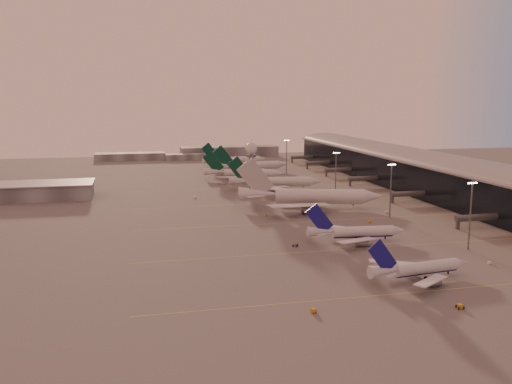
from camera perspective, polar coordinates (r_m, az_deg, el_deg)
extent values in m
plane|color=#5D5A5A|center=(183.05, 6.09, -7.16)|extent=(700.00, 700.00, 0.00)
cube|color=gold|center=(165.86, 20.14, -9.55)|extent=(180.00, 0.25, 0.02)
cube|color=gold|center=(203.14, 13.24, -5.64)|extent=(180.00, 0.25, 0.02)
cube|color=gold|center=(243.05, 8.59, -2.94)|extent=(180.00, 0.25, 0.02)
cube|color=gold|center=(284.48, 5.30, -0.99)|extent=(180.00, 0.25, 0.02)
cube|color=gold|center=(331.61, 2.61, 0.59)|extent=(180.00, 0.25, 0.02)
cube|color=black|center=(324.34, 17.98, 1.51)|extent=(36.00, 360.00, 18.00)
cylinder|color=gray|center=(323.23, 18.06, 3.09)|extent=(10.08, 360.00, 10.08)
cube|color=gray|center=(323.21, 18.06, 3.13)|extent=(40.00, 362.00, 0.80)
cylinder|color=#54575C|center=(243.41, 22.48, -2.49)|extent=(22.00, 2.80, 2.80)
cube|color=#54575C|center=(238.31, 20.48, -3.18)|extent=(1.20, 1.20, 4.40)
cylinder|color=#54575C|center=(291.62, 15.94, -0.17)|extent=(22.00, 2.80, 2.80)
cube|color=#54575C|center=(287.37, 14.17, -0.70)|extent=(1.20, 1.20, 4.40)
cylinder|color=#54575C|center=(341.07, 11.44, 1.43)|extent=(22.00, 2.80, 2.80)
cube|color=#54575C|center=(337.45, 9.87, 0.99)|extent=(1.20, 1.20, 4.40)
cylinder|color=#54575C|center=(379.36, 8.84, 2.34)|extent=(22.00, 2.80, 2.80)
cube|color=#54575C|center=(376.10, 7.41, 1.96)|extent=(1.20, 1.20, 4.40)
cylinder|color=#54575C|center=(418.36, 6.72, 3.09)|extent=(22.00, 2.80, 2.80)
cube|color=#54575C|center=(415.41, 5.41, 2.74)|extent=(1.20, 1.20, 4.40)
cylinder|color=#54575C|center=(455.99, 5.04, 3.68)|extent=(22.00, 2.80, 2.80)
cube|color=#54575C|center=(453.29, 3.83, 3.36)|extent=(1.20, 1.20, 4.40)
cube|color=#5D5E64|center=(315.58, -24.10, -0.01)|extent=(80.00, 25.00, 8.00)
cube|color=gray|center=(314.95, -24.16, 0.75)|extent=(82.00, 27.00, 0.60)
cylinder|color=#54575C|center=(295.19, -0.50, 1.61)|extent=(2.60, 2.60, 22.00)
cylinder|color=#54575C|center=(293.76, -0.50, 3.83)|extent=(5.20, 5.20, 1.20)
sphere|color=silver|center=(293.37, -0.50, 4.59)|extent=(6.40, 6.40, 6.40)
cylinder|color=#54575C|center=(293.06, -0.50, 5.31)|extent=(0.16, 0.16, 2.00)
cylinder|color=#54575C|center=(205.83, 21.63, -2.31)|extent=(0.56, 0.56, 25.00)
cube|color=#54575C|center=(203.78, 21.85, 1.00)|extent=(3.60, 0.25, 0.25)
sphere|color=#FFEABF|center=(202.99, 21.49, 0.87)|extent=(0.56, 0.56, 0.56)
sphere|color=#FFEABF|center=(203.55, 21.72, 0.88)|extent=(0.56, 0.56, 0.56)
sphere|color=#FFEABF|center=(204.12, 21.95, 0.89)|extent=(0.56, 0.56, 0.56)
sphere|color=#FFEABF|center=(204.69, 22.18, 0.90)|extent=(0.56, 0.56, 0.56)
cylinder|color=#54575C|center=(250.79, 13.99, 0.18)|extent=(0.56, 0.56, 25.00)
cube|color=#54575C|center=(249.11, 14.11, 2.90)|extent=(3.60, 0.25, 0.25)
sphere|color=#FFEABF|center=(248.48, 13.80, 2.81)|extent=(0.56, 0.56, 0.56)
sphere|color=#FFEABF|center=(248.93, 14.00, 2.81)|extent=(0.56, 0.56, 0.56)
sphere|color=#FFEABF|center=(249.38, 14.21, 2.82)|extent=(0.56, 0.56, 0.56)
sphere|color=#FFEABF|center=(249.84, 14.41, 2.82)|extent=(0.56, 0.56, 0.56)
cylinder|color=#54575C|center=(298.43, 8.39, 1.88)|extent=(0.56, 0.56, 25.00)
cube|color=#54575C|center=(297.02, 8.45, 4.18)|extent=(3.60, 0.25, 0.25)
sphere|color=#FFEABF|center=(296.52, 8.18, 4.10)|extent=(0.56, 0.56, 0.56)
sphere|color=#FFEABF|center=(296.88, 8.36, 4.10)|extent=(0.56, 0.56, 0.56)
sphere|color=#FFEABF|center=(297.24, 8.54, 4.10)|extent=(0.56, 0.56, 0.56)
sphere|color=#FFEABF|center=(297.60, 8.72, 4.10)|extent=(0.56, 0.56, 0.56)
cylinder|color=#54575C|center=(382.49, 3.24, 3.71)|extent=(0.56, 0.56, 25.00)
cube|color=#54575C|center=(381.39, 3.25, 5.51)|extent=(3.60, 0.25, 0.25)
sphere|color=#FFEABF|center=(381.01, 3.03, 5.44)|extent=(0.56, 0.56, 0.56)
sphere|color=#FFEABF|center=(381.28, 3.18, 5.45)|extent=(0.56, 0.56, 0.56)
sphere|color=#FFEABF|center=(381.56, 3.32, 5.45)|extent=(0.56, 0.56, 0.56)
sphere|color=#FFEABF|center=(381.84, 3.47, 5.45)|extent=(0.56, 0.56, 0.56)
cube|color=#5D5E64|center=(487.97, -13.11, 3.68)|extent=(60.00, 18.00, 6.00)
cube|color=#5D5E64|center=(505.40, -2.84, 4.31)|extent=(90.00, 20.00, 9.00)
cube|color=#5D5E64|center=(480.43, -7.13, 3.71)|extent=(40.00, 15.00, 5.00)
cylinder|color=silver|center=(171.32, 17.50, -7.74)|extent=(21.59, 6.31, 3.63)
cylinder|color=navy|center=(171.56, 17.48, -8.00)|extent=(21.04, 5.24, 2.61)
cone|color=silver|center=(179.15, 20.75, -7.15)|extent=(4.55, 4.12, 3.63)
cone|color=silver|center=(162.67, 13.23, -8.31)|extent=(9.32, 4.73, 3.63)
cube|color=silver|center=(161.76, 17.94, -9.04)|extent=(14.64, 11.82, 1.14)
cylinder|color=slate|center=(165.39, 18.18, -9.24)|extent=(4.39, 2.86, 2.36)
cube|color=slate|center=(165.07, 18.19, -8.91)|extent=(0.31, 0.27, 1.45)
cube|color=silver|center=(175.36, 14.34, -7.39)|extent=(15.68, 8.79, 1.14)
cylinder|color=slate|center=(175.66, 15.41, -7.98)|extent=(4.39, 2.86, 2.36)
cube|color=slate|center=(175.35, 15.42, -7.66)|extent=(0.31, 0.27, 1.45)
cube|color=navy|center=(161.11, 13.16, -6.81)|extent=(9.92, 1.60, 10.81)
cube|color=silver|center=(159.43, 14.07, -8.69)|extent=(4.30, 3.56, 0.24)
cube|color=silver|center=(165.94, 12.46, -7.88)|extent=(4.40, 2.79, 0.24)
cylinder|color=black|center=(176.96, 19.56, -8.13)|extent=(0.48, 0.48, 0.95)
cylinder|color=black|center=(172.62, 16.57, -8.40)|extent=(1.10, 0.61, 1.05)
cylinder|color=black|center=(169.47, 17.43, -8.79)|extent=(1.10, 0.61, 1.05)
cylinder|color=silver|center=(208.62, 11.20, -4.24)|extent=(23.57, 5.98, 3.97)
cylinder|color=navy|center=(208.84, 11.19, -4.48)|extent=(23.01, 4.83, 2.86)
cone|color=silver|center=(213.51, 14.74, -4.06)|extent=(4.84, 4.35, 3.97)
cone|color=silver|center=(203.77, 6.79, -4.32)|extent=(10.08, 4.80, 3.97)
cube|color=silver|center=(198.04, 10.54, -5.19)|extent=(17.05, 10.19, 1.25)
cylinder|color=slate|center=(201.51, 11.08, -5.48)|extent=(4.72, 2.96, 2.58)
cube|color=slate|center=(201.22, 11.09, -5.17)|extent=(0.33, 0.29, 1.59)
cube|color=silver|center=(216.06, 8.91, -3.87)|extent=(16.27, 12.46, 1.25)
cylinder|color=slate|center=(215.19, 9.80, -4.45)|extent=(4.72, 2.96, 2.58)
cube|color=slate|center=(214.92, 9.81, -4.16)|extent=(0.33, 0.29, 1.59)
cube|color=navy|center=(202.51, 6.68, -2.97)|extent=(10.88, 1.31, 11.83)
cube|color=silver|center=(199.53, 7.12, -4.60)|extent=(4.82, 3.20, 0.26)
cube|color=silver|center=(207.99, 6.48, -3.99)|extent=(4.74, 3.77, 0.26)
cylinder|color=black|center=(212.30, 13.44, -4.84)|extent=(0.52, 0.52, 1.04)
cylinder|color=black|center=(210.79, 10.48, -4.82)|extent=(1.19, 0.62, 1.15)
cylinder|color=black|center=(206.58, 10.88, -5.14)|extent=(1.19, 0.62, 1.15)
cylinder|color=silver|center=(267.03, 6.71, -0.71)|extent=(43.51, 17.78, 6.76)
cylinder|color=silver|center=(267.31, 6.70, -1.03)|extent=(42.19, 15.73, 4.87)
cone|color=silver|center=(270.29, 12.17, -0.74)|extent=(9.84, 8.70, 6.76)
cone|color=silver|center=(266.22, 0.11, -0.49)|extent=(19.27, 11.24, 6.76)
cube|color=silver|center=(249.00, 4.60, -1.73)|extent=(31.86, 13.95, 2.01)
cylinder|color=slate|center=(253.99, 5.73, -2.15)|extent=(9.22, 6.42, 4.39)
cube|color=slate|center=(253.67, 5.74, -1.80)|extent=(0.39, 0.35, 2.70)
cube|color=silver|center=(284.30, 4.31, -0.27)|extent=(27.58, 26.45, 2.01)
cylinder|color=slate|center=(280.86, 5.40, -0.98)|extent=(9.22, 6.42, 4.39)
cube|color=slate|center=(280.57, 5.40, -0.67)|extent=(0.39, 0.35, 2.70)
cube|color=#A2A4A9|center=(264.93, -0.08, 1.21)|extent=(18.18, 5.24, 20.05)
cube|color=silver|center=(257.98, -0.03, -0.79)|extent=(8.81, 4.67, 0.27)
cube|color=silver|center=(274.43, 0.10, -0.14)|extent=(8.37, 7.87, 0.27)
cylinder|color=black|center=(269.61, 10.18, -1.60)|extent=(0.54, 0.54, 1.09)
cylinder|color=black|center=(269.90, 5.92, -1.47)|extent=(1.30, 0.84, 1.20)
cylinder|color=black|center=(265.21, 5.98, -1.67)|extent=(1.30, 0.84, 1.20)
cylinder|color=silver|center=(319.04, 2.71, 0.92)|extent=(34.18, 11.06, 5.44)
cylinder|color=silver|center=(319.23, 2.71, 0.70)|extent=(33.25, 9.44, 3.92)
cone|color=silver|center=(321.70, 6.28, 0.95)|extent=(7.36, 6.47, 5.44)
cone|color=silver|center=(317.40, -1.60, 1.01)|extent=(14.87, 7.75, 5.44)
cube|color=silver|center=(304.49, 1.42, 0.32)|extent=(25.04, 13.07, 1.61)
cylinder|color=slate|center=(308.52, 2.13, 0.02)|extent=(7.03, 4.59, 3.54)
cube|color=slate|center=(308.30, 2.14, 0.25)|extent=(0.32, 0.28, 2.18)
cube|color=silver|center=(332.43, 1.03, 1.13)|extent=(22.85, 19.48, 1.61)
cylinder|color=slate|center=(329.81, 1.79, 0.66)|extent=(7.03, 4.59, 3.54)
cube|color=slate|center=(329.60, 1.79, 0.88)|extent=(0.32, 0.28, 2.18)
cube|color=#063423|center=(316.45, -1.73, 2.17)|extent=(14.81, 2.85, 16.10)
cube|color=silver|center=(310.93, -1.61, 0.84)|extent=(6.96, 4.18, 0.23)
cube|color=silver|center=(323.83, -1.67, 1.21)|extent=(6.73, 5.80, 0.23)
cylinder|color=black|center=(321.13, 4.98, 0.34)|extent=(0.47, 0.47, 0.94)
cylinder|color=black|center=(321.34, 2.18, 0.39)|extent=(1.10, 0.64, 1.03)
cylinder|color=black|center=(317.28, 2.25, 0.26)|extent=(1.10, 0.64, 1.03)
cylinder|color=silver|center=(357.08, -0.78, 1.86)|extent=(32.17, 14.29, 5.17)
cylinder|color=silver|center=(357.24, -0.78, 1.67)|extent=(31.14, 12.72, 3.72)
cone|color=silver|center=(355.98, 2.29, 1.83)|extent=(7.44, 6.75, 5.17)
cone|color=silver|center=(359.62, -4.39, 1.99)|extent=(14.37, 8.87, 5.17)
cube|color=silver|center=(344.70, -2.28, 1.41)|extent=(23.88, 9.75, 1.53)
cylinder|color=slate|center=(347.74, -1.57, 1.13)|extent=(6.91, 5.02, 3.36)
cube|color=slate|center=(347.56, -1.57, 1.33)|extent=(0.32, 0.29, 2.07)
cube|color=silver|center=(371.24, -1.82, 2.02)|extent=(20.28, 20.26, 1.53)
cylinder|color=slate|center=(368.01, -1.26, 1.62)|extent=(6.91, 5.02, 3.36)
cube|color=slate|center=(367.84, -1.26, 1.81)|extent=(0.32, 0.29, 2.07)
cube|color=#063423|center=(358.93, -4.51, 2.97)|extent=(13.70, 4.45, 15.30)
cube|color=silver|center=(353.56, -4.58, 1.87)|extent=(6.49, 3.27, 0.22)
cube|color=silver|center=(365.72, -4.29, 2.15)|extent=(6.13, 5.93, 0.22)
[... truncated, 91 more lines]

